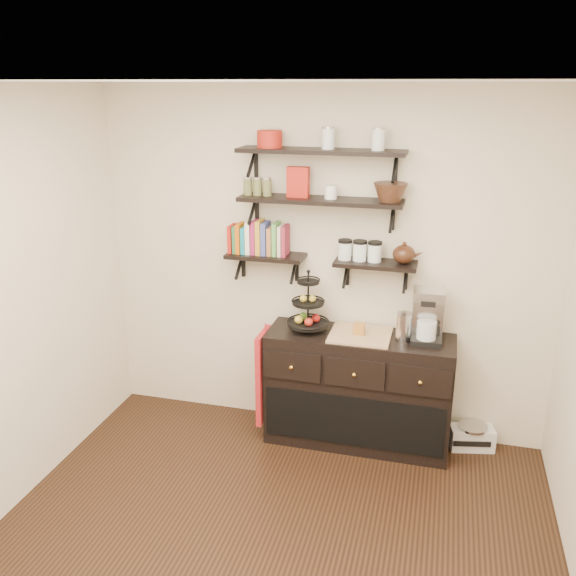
{
  "coord_description": "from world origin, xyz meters",
  "views": [
    {
      "loc": [
        0.89,
        -2.68,
        2.7
      ],
      "look_at": [
        -0.12,
        1.15,
        1.36
      ],
      "focal_mm": 38.0,
      "sensor_mm": 36.0,
      "label": 1
    }
  ],
  "objects": [
    {
      "name": "floor",
      "position": [
        0.0,
        0.0,
        0.0
      ],
      "size": [
        3.5,
        3.5,
        0.0
      ],
      "primitive_type": "plane",
      "color": "black",
      "rests_on": "ground"
    },
    {
      "name": "ceiling",
      "position": [
        0.0,
        0.0,
        2.7
      ],
      "size": [
        3.5,
        3.5,
        0.02
      ],
      "primitive_type": "cube",
      "color": "white",
      "rests_on": "back_wall"
    },
    {
      "name": "back_wall",
      "position": [
        0.0,
        1.75,
        1.35
      ],
      "size": [
        3.5,
        0.02,
        2.7
      ],
      "primitive_type": "cube",
      "color": "beige",
      "rests_on": "ground"
    },
    {
      "name": "shelf_top",
      "position": [
        0.0,
        1.62,
        2.23
      ],
      "size": [
        1.2,
        0.27,
        0.23
      ],
      "color": "black",
      "rests_on": "back_wall"
    },
    {
      "name": "shelf_mid",
      "position": [
        0.0,
        1.62,
        1.88
      ],
      "size": [
        1.2,
        0.27,
        0.23
      ],
      "color": "black",
      "rests_on": "back_wall"
    },
    {
      "name": "shelf_low_left",
      "position": [
        -0.42,
        1.63,
        1.43
      ],
      "size": [
        0.6,
        0.25,
        0.23
      ],
      "color": "black",
      "rests_on": "back_wall"
    },
    {
      "name": "shelf_low_right",
      "position": [
        0.42,
        1.63,
        1.43
      ],
      "size": [
        0.6,
        0.25,
        0.23
      ],
      "color": "black",
      "rests_on": "back_wall"
    },
    {
      "name": "cookbooks",
      "position": [
        -0.47,
        1.63,
        1.57
      ],
      "size": [
        0.43,
        0.15,
        0.26
      ],
      "color": "#B21D13",
      "rests_on": "shelf_low_left"
    },
    {
      "name": "glass_canisters",
      "position": [
        0.3,
        1.63,
        1.51
      ],
      "size": [
        0.32,
        0.1,
        0.13
      ],
      "color": "silver",
      "rests_on": "shelf_low_right"
    },
    {
      "name": "sideboard",
      "position": [
        0.34,
        1.51,
        0.45
      ],
      "size": [
        1.4,
        0.5,
        0.92
      ],
      "color": "black",
      "rests_on": "floor"
    },
    {
      "name": "fruit_stand",
      "position": [
        -0.06,
        1.52,
        1.06
      ],
      "size": [
        0.31,
        0.31,
        0.46
      ],
      "rotation": [
        0.0,
        0.0,
        -0.2
      ],
      "color": "black",
      "rests_on": "sideboard"
    },
    {
      "name": "candle",
      "position": [
        0.33,
        1.51,
        0.96
      ],
      "size": [
        0.08,
        0.08,
        0.08
      ],
      "primitive_type": "cube",
      "color": "#A16725",
      "rests_on": "sideboard"
    },
    {
      "name": "coffee_maker",
      "position": [
        0.82,
        1.54,
        1.09
      ],
      "size": [
        0.23,
        0.22,
        0.41
      ],
      "rotation": [
        0.0,
        0.0,
        0.04
      ],
      "color": "black",
      "rests_on": "sideboard"
    },
    {
      "name": "thermal_carafe",
      "position": [
        0.66,
        1.49,
        1.01
      ],
      "size": [
        0.11,
        0.11,
        0.22
      ],
      "primitive_type": "cylinder",
      "color": "silver",
      "rests_on": "sideboard"
    },
    {
      "name": "apron",
      "position": [
        -0.39,
        1.41,
        0.52
      ],
      "size": [
        0.04,
        0.31,
        0.73
      ],
      "primitive_type": "cube",
      "color": "maroon",
      "rests_on": "sideboard"
    },
    {
      "name": "radio",
      "position": [
        1.22,
        1.64,
        0.1
      ],
      "size": [
        0.35,
        0.26,
        0.2
      ],
      "rotation": [
        0.0,
        0.0,
        0.21
      ],
      "color": "silver",
      "rests_on": "floor"
    },
    {
      "name": "recipe_box",
      "position": [
        -0.17,
        1.61,
        2.01
      ],
      "size": [
        0.16,
        0.07,
        0.22
      ],
      "primitive_type": "cube",
      "rotation": [
        0.0,
        0.0,
        -0.05
      ],
      "color": "#A41D12",
      "rests_on": "shelf_mid"
    },
    {
      "name": "walnut_bowl",
      "position": [
        0.5,
        1.61,
        1.96
      ],
      "size": [
        0.24,
        0.24,
        0.13
      ],
      "primitive_type": null,
      "color": "black",
      "rests_on": "shelf_mid"
    },
    {
      "name": "ramekins",
      "position": [
        0.08,
        1.61,
        1.95
      ],
      "size": [
        0.09,
        0.09,
        0.1
      ],
      "primitive_type": "cylinder",
      "color": "white",
      "rests_on": "shelf_mid"
    },
    {
      "name": "teapot",
      "position": [
        0.62,
        1.63,
        1.53
      ],
      "size": [
        0.24,
        0.19,
        0.16
      ],
      "primitive_type": null,
      "rotation": [
        0.0,
        0.0,
        -0.12
      ],
      "color": "#331A0F",
      "rests_on": "shelf_low_right"
    },
    {
      "name": "red_pot",
      "position": [
        -0.38,
        1.61,
        2.31
      ],
      "size": [
        0.18,
        0.18,
        0.12
      ],
      "primitive_type": "cylinder",
      "color": "#A41D12",
      "rests_on": "shelf_top"
    }
  ]
}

